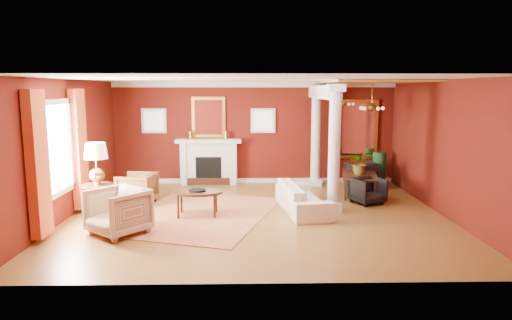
{
  "coord_description": "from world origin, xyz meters",
  "views": [
    {
      "loc": [
        -0.22,
        -9.54,
        2.71
      ],
      "look_at": [
        -0.01,
        0.36,
        1.15
      ],
      "focal_mm": 32.0,
      "sensor_mm": 36.0,
      "label": 1
    }
  ],
  "objects_px": {
    "sofa": "(303,193)",
    "coffee_table": "(197,193)",
    "dining_table": "(361,179)",
    "side_table": "(97,168)",
    "armchair_stripe": "(118,209)",
    "armchair_leopard": "(137,187)"
  },
  "relations": [
    {
      "from": "sofa",
      "to": "coffee_table",
      "type": "height_order",
      "value": "sofa"
    },
    {
      "from": "sofa",
      "to": "armchair_leopard",
      "type": "xyz_separation_m",
      "value": [
        -3.84,
        0.73,
        -0.01
      ]
    },
    {
      "from": "armchair_stripe",
      "to": "side_table",
      "type": "xyz_separation_m",
      "value": [
        -0.67,
        0.97,
        0.62
      ]
    },
    {
      "from": "sofa",
      "to": "dining_table",
      "type": "bearing_deg",
      "value": -55.03
    },
    {
      "from": "armchair_leopard",
      "to": "armchair_stripe",
      "type": "height_order",
      "value": "armchair_stripe"
    },
    {
      "from": "coffee_table",
      "to": "side_table",
      "type": "height_order",
      "value": "side_table"
    },
    {
      "from": "armchair_leopard",
      "to": "armchair_stripe",
      "type": "xyz_separation_m",
      "value": [
        0.19,
        -2.28,
        0.07
      ]
    },
    {
      "from": "side_table",
      "to": "dining_table",
      "type": "bearing_deg",
      "value": 19.52
    },
    {
      "from": "armchair_stripe",
      "to": "dining_table",
      "type": "distance_m",
      "value": 6.16
    },
    {
      "from": "sofa",
      "to": "coffee_table",
      "type": "xyz_separation_m",
      "value": [
        -2.3,
        -0.34,
        0.09
      ]
    },
    {
      "from": "sofa",
      "to": "dining_table",
      "type": "xyz_separation_m",
      "value": [
        1.67,
        1.54,
        0.01
      ]
    },
    {
      "from": "armchair_leopard",
      "to": "coffee_table",
      "type": "relative_size",
      "value": 0.75
    },
    {
      "from": "armchair_leopard",
      "to": "side_table",
      "type": "bearing_deg",
      "value": -11.09
    },
    {
      "from": "coffee_table",
      "to": "dining_table",
      "type": "relative_size",
      "value": 0.71
    },
    {
      "from": "sofa",
      "to": "armchair_stripe",
      "type": "relative_size",
      "value": 2.2
    },
    {
      "from": "coffee_table",
      "to": "side_table",
      "type": "bearing_deg",
      "value": -172.88
    },
    {
      "from": "sofa",
      "to": "dining_table",
      "type": "distance_m",
      "value": 2.27
    },
    {
      "from": "dining_table",
      "to": "armchair_leopard",
      "type": "bearing_deg",
      "value": 109.98
    },
    {
      "from": "sofa",
      "to": "coffee_table",
      "type": "distance_m",
      "value": 2.33
    },
    {
      "from": "sofa",
      "to": "armchair_stripe",
      "type": "xyz_separation_m",
      "value": [
        -3.65,
        -1.56,
        0.07
      ]
    },
    {
      "from": "coffee_table",
      "to": "dining_table",
      "type": "height_order",
      "value": "dining_table"
    },
    {
      "from": "armchair_leopard",
      "to": "side_table",
      "type": "relative_size",
      "value": 0.5
    }
  ]
}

